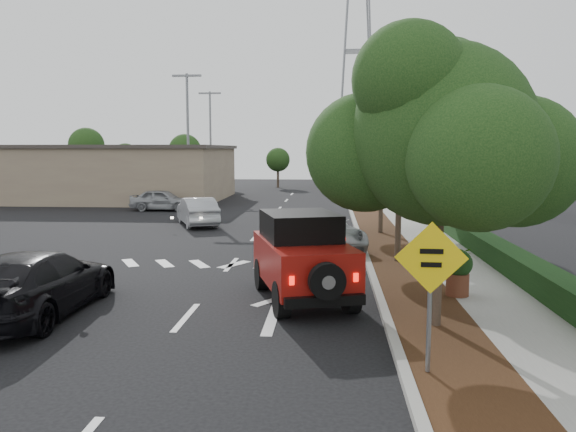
# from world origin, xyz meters

# --- Properties ---
(ground) EXTENTS (120.00, 120.00, 0.00)m
(ground) POSITION_xyz_m (0.00, 0.00, 0.00)
(ground) COLOR black
(ground) RESTS_ON ground
(curb) EXTENTS (0.20, 70.00, 0.15)m
(curb) POSITION_xyz_m (4.60, 12.00, 0.07)
(curb) COLOR #9E9B93
(curb) RESTS_ON ground
(planting_strip) EXTENTS (1.80, 70.00, 0.12)m
(planting_strip) POSITION_xyz_m (5.60, 12.00, 0.06)
(planting_strip) COLOR black
(planting_strip) RESTS_ON ground
(sidewalk) EXTENTS (2.00, 70.00, 0.12)m
(sidewalk) POSITION_xyz_m (7.50, 12.00, 0.06)
(sidewalk) COLOR gray
(sidewalk) RESTS_ON ground
(hedge) EXTENTS (0.80, 70.00, 0.80)m
(hedge) POSITION_xyz_m (8.90, 12.00, 0.40)
(hedge) COLOR black
(hedge) RESTS_ON ground
(commercial_building) EXTENTS (22.00, 12.00, 4.00)m
(commercial_building) POSITION_xyz_m (-16.00, 30.00, 2.00)
(commercial_building) COLOR #88725D
(commercial_building) RESTS_ON ground
(transmission_tower) EXTENTS (7.00, 4.00, 28.00)m
(transmission_tower) POSITION_xyz_m (6.00, 48.00, 0.00)
(transmission_tower) COLOR slate
(transmission_tower) RESTS_ON ground
(street_tree_near) EXTENTS (3.80, 3.80, 5.92)m
(street_tree_near) POSITION_xyz_m (5.60, -0.50, 0.00)
(street_tree_near) COLOR black
(street_tree_near) RESTS_ON ground
(street_tree_mid) EXTENTS (3.20, 3.20, 5.32)m
(street_tree_mid) POSITION_xyz_m (5.60, 6.50, 0.00)
(street_tree_mid) COLOR black
(street_tree_mid) RESTS_ON ground
(street_tree_far) EXTENTS (3.40, 3.40, 5.62)m
(street_tree_far) POSITION_xyz_m (5.60, 13.00, 0.00)
(street_tree_far) COLOR black
(street_tree_far) RESTS_ON ground
(light_pole_a) EXTENTS (2.00, 0.22, 9.00)m
(light_pole_a) POSITION_xyz_m (-6.50, 26.00, 0.00)
(light_pole_a) COLOR slate
(light_pole_a) RESTS_ON ground
(light_pole_b) EXTENTS (2.00, 0.22, 9.00)m
(light_pole_b) POSITION_xyz_m (-7.50, 38.00, 0.00)
(light_pole_b) COLOR slate
(light_pole_b) RESTS_ON ground
(red_jeep) EXTENTS (2.99, 4.59, 2.25)m
(red_jeep) POSITION_xyz_m (2.57, 1.88, 1.14)
(red_jeep) COLOR black
(red_jeep) RESTS_ON ground
(silver_suv_ahead) EXTENTS (3.85, 5.65, 1.44)m
(silver_suv_ahead) POSITION_xyz_m (2.99, 9.05, 0.72)
(silver_suv_ahead) COLOR #A1A5A9
(silver_suv_ahead) RESTS_ON ground
(black_suv_oncoming) EXTENTS (2.20, 5.32, 1.54)m
(black_suv_oncoming) POSITION_xyz_m (-3.52, -0.07, 0.77)
(black_suv_oncoming) COLOR black
(black_suv_oncoming) RESTS_ON ground
(silver_sedan_oncoming) EXTENTS (3.12, 4.59, 1.43)m
(silver_sedan_oncoming) POSITION_xyz_m (-3.45, 15.66, 0.72)
(silver_sedan_oncoming) COLOR #B3B5BC
(silver_sedan_oncoming) RESTS_ON ground
(parked_suv) EXTENTS (4.06, 1.76, 1.37)m
(parked_suv) POSITION_xyz_m (-7.29, 22.27, 0.68)
(parked_suv) COLOR #929499
(parked_suv) RESTS_ON ground
(speed_hump_sign) EXTENTS (1.20, 0.11, 2.56)m
(speed_hump_sign) POSITION_xyz_m (4.98, -3.15, 1.77)
(speed_hump_sign) COLOR slate
(speed_hump_sign) RESTS_ON ground
(terracotta_planter) EXTENTS (0.72, 0.72, 1.26)m
(terracotta_planter) POSITION_xyz_m (6.60, 2.01, 0.85)
(terracotta_planter) COLOR brown
(terracotta_planter) RESTS_ON ground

